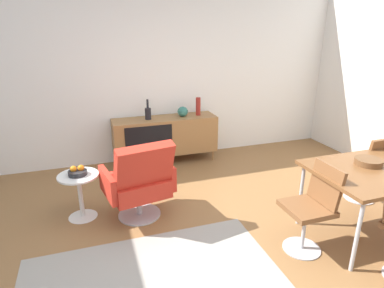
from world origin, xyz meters
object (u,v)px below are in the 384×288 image
Objects in this scene: dining_chair_back_right at (369,166)px; side_table_round at (80,191)px; sideboard at (165,135)px; vase_ceramic_small at (148,113)px; lounge_chair_red at (140,180)px; fruit_bowl at (77,172)px; vase_cobalt at (198,106)px; dining_chair_near_window at (313,205)px; vase_sculptural_dark at (183,112)px; wooden_bowl_on_table at (369,162)px.

side_table_round is at bearing 167.72° from dining_chair_back_right.
sideboard is 0.46m from vase_ceramic_small.
lounge_chair_red reaches higher than fruit_bowl.
vase_cobalt is at bearing 51.59° from lounge_chair_red.
vase_cobalt is at bearing 126.08° from dining_chair_back_right.
fruit_bowl is at bearing -128.90° from vase_ceramic_small.
vase_ceramic_small is 2.79m from dining_chair_near_window.
vase_cobalt reaches higher than dining_chair_back_right.
vase_sculptural_dark is 0.19× the size of dining_chair_back_right.
vase_cobalt is at bearing 110.77° from wooden_bowl_on_table.
dining_chair_back_right is (1.72, -2.01, -0.33)m from vase_sculptural_dark.
sideboard is 0.69m from vase_cobalt.
dining_chair_back_right is at bearing 24.26° from dining_chair_near_window.
vase_sculptural_dark is (0.29, 0.00, 0.36)m from sideboard.
dining_chair_near_window is 2.43m from side_table_round.
side_table_round is (-1.84, -1.29, -0.54)m from vase_cobalt.
vase_sculptural_dark is at bearing 39.16° from side_table_round.
dining_chair_back_right is at bearing -41.59° from vase_ceramic_small.
fruit_bowl is (-1.84, -1.29, -0.30)m from vase_cobalt.
wooden_bowl_on_table is 2.35m from lounge_chair_red.
wooden_bowl_on_table is 3.01m from fruit_bowl.
fruit_bowl is (-1.04, -1.29, -0.26)m from vase_ceramic_small.
sideboard is 1.83m from fruit_bowl.
side_table_round is (-1.04, -1.29, -0.50)m from vase_ceramic_small.
vase_sculptural_dark is at bearing 130.54° from dining_chair_back_right.
fruit_bowl is (-1.29, -1.29, 0.12)m from sideboard.
dining_chair_back_right is at bearing -12.33° from fruit_bowl.
dining_chair_near_window is 4.28× the size of fruit_bowl.
wooden_bowl_on_table is (1.48, -2.45, 0.33)m from sideboard.
wooden_bowl_on_table is 0.30× the size of dining_chair_back_right.
fruit_bowl is (-1.58, -1.29, -0.24)m from vase_sculptural_dark.
dining_chair_near_window is at bearing -31.76° from side_table_round.
vase_sculptural_dark is 0.81× the size of fruit_bowl.
vase_cobalt is 1.08× the size of wooden_bowl_on_table.
vase_ceramic_small is at bearing 51.10° from fruit_bowl.
vase_sculptural_dark reaches higher than fruit_bowl.
vase_cobalt is 0.26m from vase_sculptural_dark.
side_table_round is at bearing -128.84° from vase_ceramic_small.
sideboard is at bearing -179.80° from vase_cobalt.
wooden_bowl_on_table is (1.73, -2.46, -0.05)m from vase_ceramic_small.
vase_sculptural_dark is at bearing 57.95° from lounge_chair_red.
vase_cobalt is 2.52m from dining_chair_back_right.
wooden_bowl_on_table is at bearing -22.80° from side_table_round.
vase_ceramic_small is 3.01m from wooden_bowl_on_table.
dining_chair_near_window reaches higher than side_table_round.
wooden_bowl_on_table is (0.93, -2.46, -0.09)m from vase_cobalt.
wooden_bowl_on_table is 3.04m from side_table_round.
wooden_bowl_on_table is at bearing -22.85° from fruit_bowl.
dining_chair_near_window is at bearing -84.99° from vase_cobalt.
vase_cobalt is at bearing 0.00° from vase_sculptural_dark.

